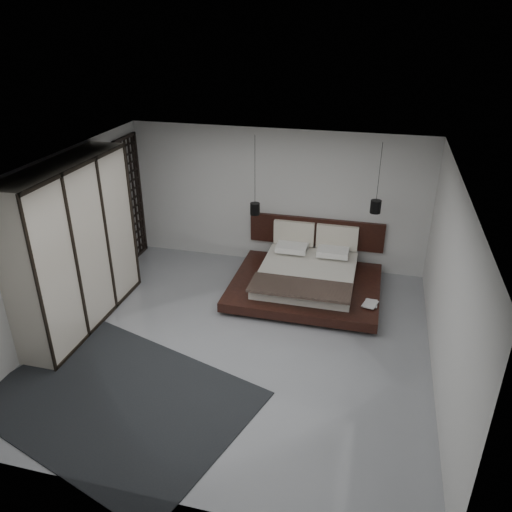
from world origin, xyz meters
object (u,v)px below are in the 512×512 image
(bed, at_px, (307,277))
(wardrobe, at_px, (74,246))
(rug, at_px, (117,399))
(lattice_screen, at_px, (131,200))
(pendant_right, at_px, (376,207))
(pendant_left, at_px, (255,209))

(bed, distance_m, wardrobe, 4.15)
(rug, bearing_deg, bed, 60.71)
(lattice_screen, height_order, bed, lattice_screen)
(bed, xyz_separation_m, rug, (-2.03, -3.61, -0.28))
(pendant_right, bearing_deg, wardrobe, -153.35)
(pendant_left, bearing_deg, pendant_right, 0.00)
(lattice_screen, bearing_deg, bed, -8.14)
(pendant_right, distance_m, wardrobe, 5.20)
(pendant_right, bearing_deg, rug, -127.91)
(rug, bearing_deg, pendant_right, 52.09)
(pendant_left, distance_m, rug, 4.36)
(pendant_right, height_order, rug, pendant_right)
(lattice_screen, xyz_separation_m, pendant_right, (4.89, -0.12, 0.34))
(rug, bearing_deg, pendant_left, 77.26)
(lattice_screen, relative_size, wardrobe, 0.93)
(lattice_screen, relative_size, pendant_left, 1.71)
(pendant_left, distance_m, wardrobe, 3.35)
(pendant_left, bearing_deg, lattice_screen, 177.44)
(bed, relative_size, pendant_left, 1.79)
(wardrobe, bearing_deg, bed, 28.42)
(bed, xyz_separation_m, pendant_left, (-1.11, 0.42, 1.12))
(lattice_screen, distance_m, rug, 4.69)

